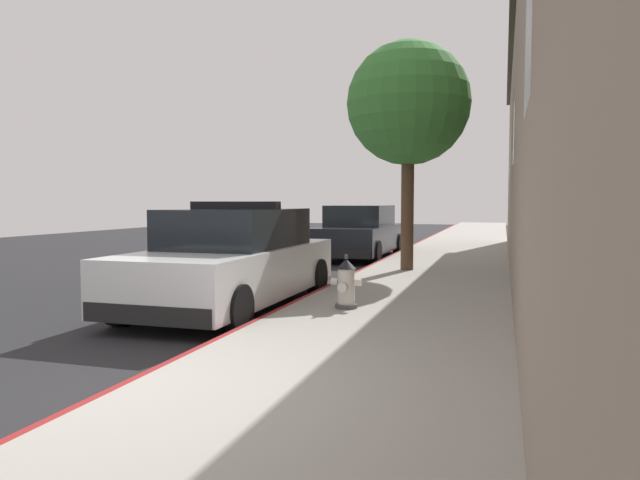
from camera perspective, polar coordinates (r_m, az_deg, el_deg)
The scene contains 7 objects.
ground_plane at distance 16.00m, azimuth -10.54°, elevation -2.73°, with size 29.87×60.00×0.20m, color #232326.
sidewalk_pavement at distance 14.23m, azimuth 11.41°, elevation -2.79°, with size 3.10×60.00×0.17m, color #9E9991.
curb_painted_edge at distance 14.47m, azimuth 5.12°, elevation -2.63°, with size 0.08×60.00×0.17m, color maroon.
police_cruiser at distance 9.51m, azimuth -8.26°, elevation -1.97°, with size 1.94×4.84×1.68m.
parked_car_silver_ahead at distance 17.81m, azimuth 3.81°, elevation 0.68°, with size 1.94×4.84×1.56m.
fire_hydrant at distance 8.45m, azimuth 2.52°, elevation -4.19°, with size 0.44×0.40×0.76m.
street_tree at distance 13.40m, azimuth 8.47°, elevation 12.73°, with size 2.68×2.68×4.99m.
Camera 1 is at (2.96, -4.07, 1.68)m, focal length 33.40 mm.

